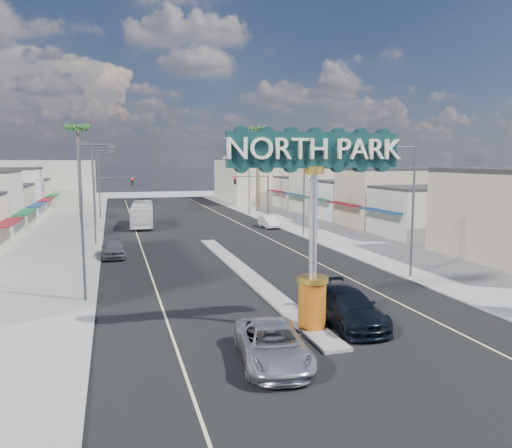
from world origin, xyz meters
TOP-DOWN VIEW (x-y plane):
  - ground at (0.00, 30.00)m, footprint 160.00×160.00m
  - road at (0.00, 30.00)m, footprint 20.00×120.00m
  - median_island at (0.00, 14.00)m, footprint 1.30×30.00m
  - sidewalk_left at (-14.00, 30.00)m, footprint 8.00×120.00m
  - sidewalk_right at (14.00, 30.00)m, footprint 8.00×120.00m
  - storefront_row_right at (24.00, 43.00)m, footprint 12.00×42.00m
  - backdrop_far_left at (-22.00, 75.00)m, footprint 20.00×20.00m
  - backdrop_far_right at (22.00, 75.00)m, footprint 20.00×20.00m
  - gateway_sign at (0.00, 1.98)m, footprint 8.20×1.50m
  - traffic_signal_left at (-9.18, 43.99)m, footprint 5.09×0.45m
  - traffic_signal_right at (9.18, 43.99)m, footprint 5.09×0.45m
  - streetlight_l_near at (-10.43, 10.00)m, footprint 2.03×0.22m
  - streetlight_l_mid at (-10.43, 30.00)m, footprint 2.03×0.22m
  - streetlight_l_far at (-10.43, 52.00)m, footprint 2.03×0.22m
  - streetlight_r_near at (10.43, 10.00)m, footprint 2.03×0.22m
  - streetlight_r_mid at (10.43, 30.00)m, footprint 2.03×0.22m
  - streetlight_r_far at (10.43, 52.00)m, footprint 2.03×0.22m
  - palm_left_far at (-13.00, 50.00)m, footprint 2.60×2.60m
  - palm_right_mid at (13.00, 56.00)m, footprint 2.60×2.60m
  - palm_right_far at (15.00, 62.00)m, footprint 2.60×2.60m
  - suv_left at (-2.99, -1.15)m, footprint 3.22×5.82m
  - suv_right at (2.00, 2.37)m, footprint 2.54×6.01m
  - car_parked_left at (-9.00, 23.35)m, footprint 1.92×4.73m
  - car_parked_right at (9.00, 37.24)m, footprint 1.57×4.33m
  - city_bus at (-5.50, 42.71)m, footprint 3.31×10.77m

SIDE VIEW (x-z plane):
  - ground at x=0.00m, z-range 0.00..0.00m
  - road at x=0.00m, z-range 0.00..0.01m
  - sidewalk_left at x=-14.00m, z-range 0.00..0.12m
  - sidewalk_right at x=14.00m, z-range 0.00..0.12m
  - median_island at x=0.00m, z-range 0.00..0.16m
  - car_parked_right at x=9.00m, z-range 0.00..1.42m
  - suv_left at x=-2.99m, z-range 0.00..1.54m
  - car_parked_left at x=-9.00m, z-range 0.00..1.61m
  - suv_right at x=2.00m, z-range 0.00..1.73m
  - city_bus at x=-5.50m, z-range 0.00..2.96m
  - storefront_row_right at x=24.00m, z-range 0.00..6.00m
  - backdrop_far_left at x=-22.00m, z-range 0.00..8.00m
  - backdrop_far_right at x=22.00m, z-range 0.00..8.00m
  - traffic_signal_left at x=-9.18m, z-range 1.27..7.27m
  - traffic_signal_right at x=9.18m, z-range 1.27..7.27m
  - streetlight_l_near at x=-10.43m, z-range 0.57..9.57m
  - streetlight_l_mid at x=-10.43m, z-range 0.57..9.57m
  - streetlight_l_far at x=-10.43m, z-range 0.57..9.57m
  - streetlight_r_near at x=10.43m, z-range 0.57..9.57m
  - streetlight_r_mid at x=10.43m, z-range 0.57..9.57m
  - streetlight_r_far at x=10.43m, z-range 0.57..9.57m
  - gateway_sign at x=0.00m, z-range 1.35..10.50m
  - palm_right_mid at x=13.00m, z-range 4.55..16.65m
  - palm_left_far at x=-13.00m, z-range 4.95..18.05m
  - palm_right_far at x=15.00m, z-range 5.34..19.44m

